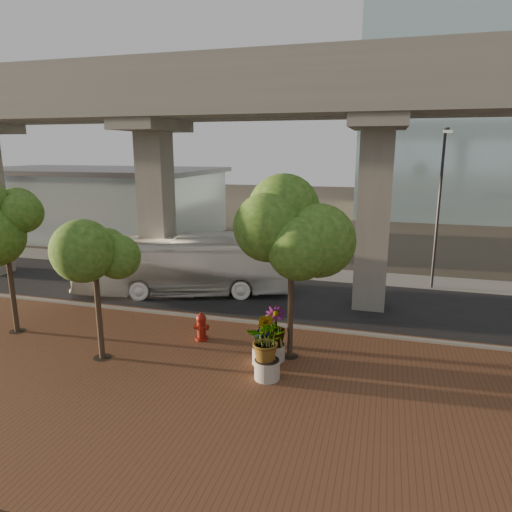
# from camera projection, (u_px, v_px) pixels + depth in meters

# --- Properties ---
(ground) EXTENTS (160.00, 160.00, 0.00)m
(ground) POSITION_uv_depth(u_px,v_px,m) (247.00, 309.00, 23.56)
(ground) COLOR #3A332A
(ground) RESTS_ON ground
(brick_plaza) EXTENTS (70.00, 13.00, 0.06)m
(brick_plaza) POSITION_uv_depth(u_px,v_px,m) (181.00, 382.00, 16.07)
(brick_plaza) COLOR brown
(brick_plaza) RESTS_ON ground
(asphalt_road) EXTENTS (90.00, 8.00, 0.04)m
(asphalt_road) POSITION_uv_depth(u_px,v_px,m) (258.00, 297.00, 25.43)
(asphalt_road) COLOR black
(asphalt_road) RESTS_ON ground
(curb_strip) EXTENTS (70.00, 0.25, 0.16)m
(curb_strip) POSITION_uv_depth(u_px,v_px,m) (235.00, 321.00, 21.67)
(curb_strip) COLOR gray
(curb_strip) RESTS_ON ground
(far_sidewalk) EXTENTS (90.00, 3.00, 0.06)m
(far_sidewalk) POSITION_uv_depth(u_px,v_px,m) (280.00, 272.00, 30.58)
(far_sidewalk) COLOR gray
(far_sidewalk) RESTS_ON ground
(transit_viaduct) EXTENTS (72.00, 5.60, 12.40)m
(transit_viaduct) POSITION_uv_depth(u_px,v_px,m) (258.00, 164.00, 23.77)
(transit_viaduct) COLOR gray
(transit_viaduct) RESTS_ON ground
(station_pavilion) EXTENTS (23.00, 13.00, 6.30)m
(station_pavilion) POSITION_uv_depth(u_px,v_px,m) (95.00, 201.00, 43.14)
(station_pavilion) COLOR silver
(station_pavilion) RESTS_ON ground
(transit_bus) EXTENTS (12.35, 6.23, 3.36)m
(transit_bus) POSITION_uv_depth(u_px,v_px,m) (185.00, 265.00, 25.64)
(transit_bus) COLOR white
(transit_bus) RESTS_ON ground
(fire_hydrant) EXTENTS (0.62, 0.56, 1.24)m
(fire_hydrant) POSITION_uv_depth(u_px,v_px,m) (201.00, 327.00, 19.46)
(fire_hydrant) COLOR maroon
(fire_hydrant) RESTS_ON ground
(planter_front) EXTENTS (2.03, 2.03, 2.23)m
(planter_front) POSITION_uv_depth(u_px,v_px,m) (267.00, 343.00, 15.98)
(planter_front) COLOR gray
(planter_front) RESTS_ON ground
(planter_right) EXTENTS (2.00, 2.00, 2.14)m
(planter_right) POSITION_uv_depth(u_px,v_px,m) (275.00, 328.00, 17.44)
(planter_right) COLOR gray
(planter_right) RESTS_ON ground
(planter_left) EXTENTS (1.88, 1.88, 2.07)m
(planter_left) POSITION_uv_depth(u_px,v_px,m) (263.00, 333.00, 17.13)
(planter_left) COLOR gray
(planter_left) RESTS_ON ground
(street_tree_far_west) EXTENTS (3.80, 3.80, 6.80)m
(street_tree_far_west) POSITION_uv_depth(u_px,v_px,m) (3.00, 220.00, 19.35)
(street_tree_far_west) COLOR #473728
(street_tree_far_west) RESTS_ON ground
(street_tree_near_west) EXTENTS (3.41, 3.41, 5.75)m
(street_tree_near_west) POSITION_uv_depth(u_px,v_px,m) (94.00, 254.00, 16.96)
(street_tree_near_west) COLOR #473728
(street_tree_near_west) RESTS_ON ground
(street_tree_near_east) EXTENTS (4.30, 4.30, 6.80)m
(street_tree_near_east) POSITION_uv_depth(u_px,v_px,m) (292.00, 236.00, 16.93)
(street_tree_near_east) COLOR #473728
(street_tree_near_east) RESTS_ON ground
(streetlamp_west) EXTENTS (0.37, 1.07, 7.40)m
(streetlamp_west) POSITION_uv_depth(u_px,v_px,m) (145.00, 204.00, 31.92)
(streetlamp_west) COLOR #2D2D32
(streetlamp_west) RESTS_ON ground
(streetlamp_east) EXTENTS (0.45, 1.32, 9.11)m
(streetlamp_east) POSITION_uv_depth(u_px,v_px,m) (440.00, 199.00, 25.71)
(streetlamp_east) COLOR #2E2E34
(streetlamp_east) RESTS_ON ground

